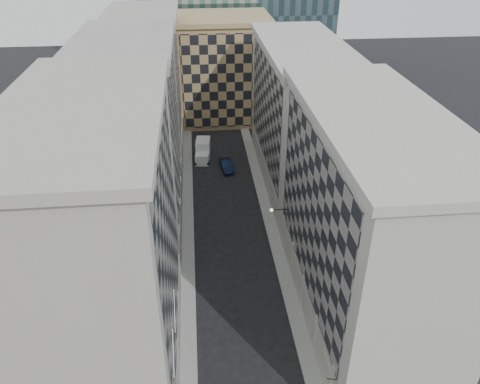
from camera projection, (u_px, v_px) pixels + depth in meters
sidewalk_west at (188, 229)px, 58.57m from camera, size 1.50×100.00×0.15m
sidewalk_east at (271, 224)px, 59.47m from camera, size 1.50×100.00×0.15m
bldg_left_a at (106, 251)px, 35.84m from camera, size 10.80×22.80×23.70m
bldg_left_b at (134, 139)px, 54.92m from camera, size 10.80×22.80×22.70m
bldg_left_c at (148, 85)px, 73.99m from camera, size 10.80×22.80×21.70m
bldg_right_a at (362, 222)px, 41.88m from camera, size 10.80×26.80×20.70m
bldg_right_b at (300, 116)px, 65.22m from camera, size 10.80×28.80×19.70m
tan_block at (223, 68)px, 86.83m from camera, size 16.80×14.80×18.80m
flagpoles_left at (174, 331)px, 33.94m from camera, size 0.10×6.33×2.33m
bracket_lamp at (273, 210)px, 51.13m from camera, size 1.98×0.36×0.36m
box_truck at (203, 151)px, 75.17m from camera, size 2.73×5.58×2.95m
dark_car at (227, 165)px, 72.05m from camera, size 2.08×4.71×1.50m
shop_sign at (329, 383)px, 35.01m from camera, size 0.80×0.70×0.78m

